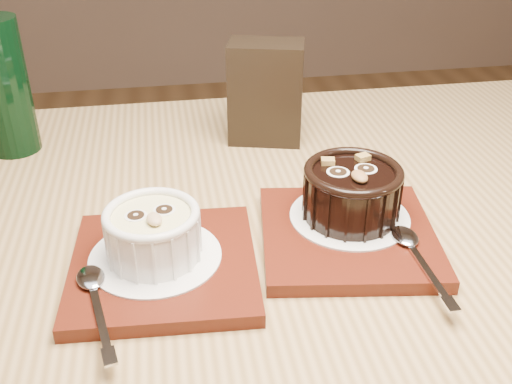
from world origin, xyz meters
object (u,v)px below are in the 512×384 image
ramekin_dark (352,190)px  green_bottle (2,81)px  tray_right (348,236)px  tray_left (164,266)px  ramekin_white (153,231)px  condiment_stand (266,93)px  table (264,297)px

ramekin_dark → green_bottle: green_bottle is taller
tray_right → green_bottle: size_ratio=0.71×
tray_left → ramekin_white: ramekin_white is taller
tray_left → ramekin_white: 0.04m
green_bottle → tray_right: bearing=-36.9°
condiment_stand → tray_right: bearing=-81.3°
table → condiment_stand: size_ratio=8.58×
ramekin_white → green_bottle: (-0.18, 0.30, 0.05)m
table → tray_right: (0.08, -0.03, 0.10)m
table → condiment_stand: 0.29m
table → green_bottle: green_bottle is taller
tray_right → ramekin_dark: (0.01, 0.02, 0.04)m
ramekin_dark → condiment_stand: condiment_stand is taller
tray_left → ramekin_white: size_ratio=1.94×
ramekin_white → green_bottle: green_bottle is taller
table → ramekin_dark: ramekin_dark is taller
condiment_stand → ramekin_dark: bearing=-78.5°
tray_left → table: bearing=24.7°
condiment_stand → green_bottle: bearing=175.7°
green_bottle → ramekin_dark: bearing=-34.1°
ramekin_white → tray_right: (0.20, 0.01, -0.04)m
ramekin_white → ramekin_dark: 0.21m
ramekin_white → condiment_stand: condiment_stand is taller
ramekin_dark → green_bottle: size_ratio=0.41×
table → tray_right: size_ratio=6.67×
tray_left → ramekin_dark: ramekin_dark is taller
ramekin_dark → condiment_stand: (-0.05, 0.24, 0.02)m
table → ramekin_dark: (0.09, -0.01, 0.14)m
ramekin_white → tray_right: size_ratio=0.51×
tray_left → green_bottle: (-0.19, 0.31, 0.09)m
tray_right → table: bearing=159.9°
tray_left → tray_right: bearing=5.9°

